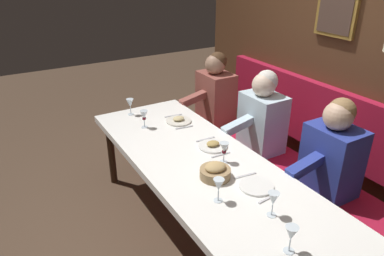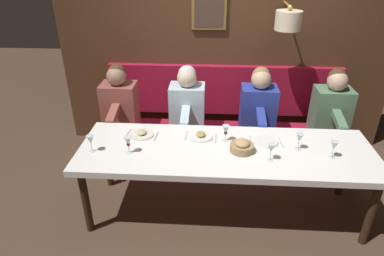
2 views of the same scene
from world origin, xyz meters
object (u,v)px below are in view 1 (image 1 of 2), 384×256
object	(u,v)px
wine_glass_0	(273,199)
wine_glass_1	(130,103)
wine_glass_4	(219,185)
bread_bowl	(215,172)
dining_table	(208,174)
diner_near	(333,151)
wine_glass_5	(291,234)
wine_glass_2	(144,116)
diner_middle	(262,114)
wine_glass_3	(224,148)
diner_far	(215,90)

from	to	relation	value
wine_glass_0	wine_glass_1	world-z (taller)	same
wine_glass_4	bread_bowl	distance (m)	0.28
dining_table	wine_glass_4	bearing A→B (deg)	-113.67
diner_near	wine_glass_5	distance (m)	1.11
dining_table	diner_near	world-z (taller)	diner_near
wine_glass_0	wine_glass_2	size ratio (longest dim) A/B	1.00
wine_glass_0	wine_glass_4	world-z (taller)	same
wine_glass_0	bread_bowl	bearing A→B (deg)	97.14
wine_glass_1	bread_bowl	distance (m)	1.37
dining_table	wine_glass_5	distance (m)	0.95
wine_glass_5	diner_middle	bearing A→B (deg)	54.52
diner_near	wine_glass_4	size ratio (longest dim) A/B	4.82
wine_glass_3	diner_far	bearing A→B (deg)	58.88
dining_table	bread_bowl	bearing A→B (deg)	-102.48
wine_glass_5	bread_bowl	bearing A→B (deg)	85.92
wine_glass_4	wine_glass_5	distance (m)	0.56
diner_middle	wine_glass_1	bearing A→B (deg)	141.67
dining_table	wine_glass_1	world-z (taller)	wine_glass_1
dining_table	wine_glass_0	world-z (taller)	wine_glass_0
bread_bowl	wine_glass_5	bearing A→B (deg)	-94.08
wine_glass_2	wine_glass_4	distance (m)	1.26
diner_near	wine_glass_1	xyz separation A→B (m)	(-1.00, 1.61, 0.04)
diner_middle	wine_glass_4	bearing A→B (deg)	-142.42
bread_bowl	wine_glass_3	bearing A→B (deg)	39.43
wine_glass_5	wine_glass_0	bearing A→B (deg)	65.95
diner_far	wine_glass_4	world-z (taller)	diner_far
wine_glass_0	wine_glass_3	world-z (taller)	same
diner_middle	bread_bowl	world-z (taller)	diner_middle
wine_glass_2	wine_glass_1	bearing A→B (deg)	89.73
wine_glass_5	bread_bowl	xyz separation A→B (m)	(0.06, 0.79, -0.07)
wine_glass_0	bread_bowl	size ratio (longest dim) A/B	0.75
diner_middle	wine_glass_0	xyz separation A→B (m)	(-0.85, -1.09, 0.04)
dining_table	wine_glass_3	size ratio (longest dim) A/B	16.67
wine_glass_0	wine_glass_3	distance (m)	0.67
bread_bowl	wine_glass_0	bearing A→B (deg)	-82.86
diner_near	wine_glass_4	xyz separation A→B (m)	(-1.05, 0.01, 0.04)
dining_table	wine_glass_2	xyz separation A→B (m)	(-0.12, 0.88, 0.18)
diner_far	wine_glass_5	world-z (taller)	diner_far
wine_glass_1	wine_glass_2	bearing A→B (deg)	-90.27
wine_glass_4	dining_table	bearing A→B (deg)	66.33
bread_bowl	wine_glass_1	bearing A→B (deg)	93.86
diner_near	wine_glass_1	distance (m)	1.90
diner_far	wine_glass_3	distance (m)	1.42
wine_glass_2	wine_glass_3	distance (m)	0.92
diner_near	wine_glass_2	xyz separation A→B (m)	(-1.01, 1.27, 0.04)
diner_middle	bread_bowl	size ratio (longest dim) A/B	3.60
wine_glass_0	wine_glass_4	size ratio (longest dim) A/B	1.00
diner_near	diner_middle	distance (m)	0.82
wine_glass_3	wine_glass_5	distance (m)	0.96
dining_table	wine_glass_1	size ratio (longest dim) A/B	16.67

